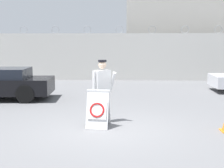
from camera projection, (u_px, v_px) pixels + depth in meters
The scene contains 5 objects.
ground_plane at pixel (109, 130), 8.10m from camera, with size 90.00×90.00×0.00m, color slate.
perimeter_wall at pixel (119, 57), 18.96m from camera, with size 36.00×0.30×3.28m.
building_block at pixel (190, 38), 23.26m from camera, with size 9.48×5.72×5.31m.
barricade_sign at pixel (98, 109), 8.31m from camera, with size 0.63×0.75×1.00m.
security_guard at pixel (102, 88), 8.80m from camera, with size 0.68×0.45×1.77m.
Camera 1 is at (0.46, -7.87, 2.22)m, focal length 50.00 mm.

